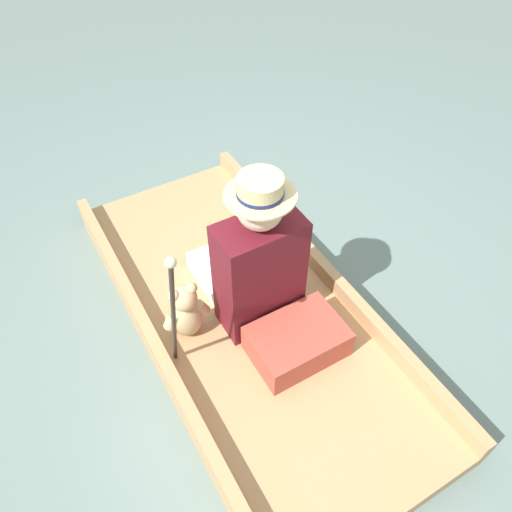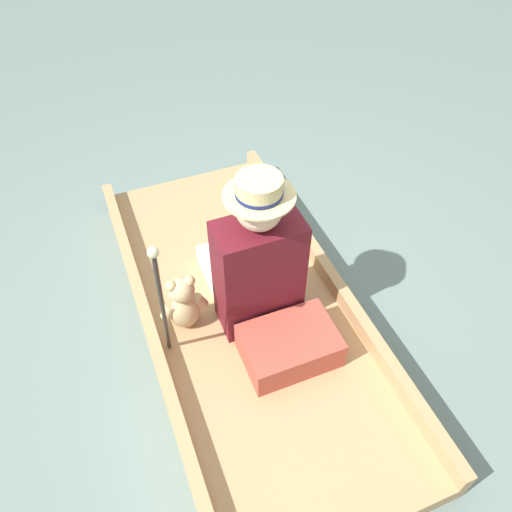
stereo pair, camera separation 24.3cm
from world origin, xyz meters
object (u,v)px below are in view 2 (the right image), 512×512
object	(u,v)px
wine_glass	(294,243)
walking_cane	(161,300)
teddy_bear	(184,304)
seated_person	(254,263)

from	to	relation	value
wine_glass	walking_cane	bearing A→B (deg)	-151.51
wine_glass	walking_cane	xyz separation A→B (m)	(-0.85, -0.46, 0.41)
teddy_bear	walking_cane	world-z (taller)	walking_cane
seated_person	wine_glass	size ratio (longest dim) A/B	4.39
seated_person	walking_cane	distance (m)	0.58
seated_person	walking_cane	bearing A→B (deg)	-150.86
wine_glass	seated_person	bearing A→B (deg)	-143.76
walking_cane	teddy_bear	bearing A→B (deg)	62.21
teddy_bear	wine_glass	distance (m)	0.76
teddy_bear	walking_cane	bearing A→B (deg)	-117.79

